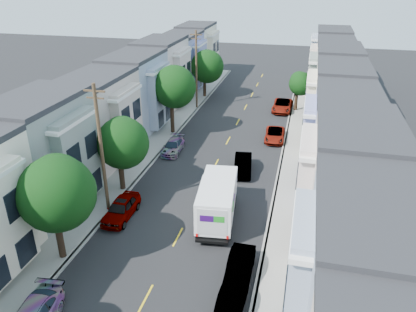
% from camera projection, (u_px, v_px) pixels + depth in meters
% --- Properties ---
extents(ground, '(160.00, 160.00, 0.00)m').
position_uv_depth(ground, '(178.00, 237.00, 28.52)').
color(ground, black).
rests_on(ground, ground).
extents(road_slab, '(12.00, 70.00, 0.02)m').
position_uv_depth(road_slab, '(222.00, 152.00, 41.70)').
color(road_slab, black).
rests_on(road_slab, ground).
extents(curb_left, '(0.30, 70.00, 0.15)m').
position_uv_depth(curb_left, '(167.00, 145.00, 43.00)').
color(curb_left, gray).
rests_on(curb_left, ground).
extents(curb_right, '(0.30, 70.00, 0.15)m').
position_uv_depth(curb_right, '(282.00, 157.00, 40.36)').
color(curb_right, gray).
rests_on(curb_right, ground).
extents(sidewalk_left, '(2.60, 70.00, 0.15)m').
position_uv_depth(sidewalk_left, '(155.00, 144.00, 43.28)').
color(sidewalk_left, gray).
rests_on(sidewalk_left, ground).
extents(sidewalk_right, '(2.60, 70.00, 0.15)m').
position_uv_depth(sidewalk_right, '(295.00, 158.00, 40.07)').
color(sidewalk_right, gray).
rests_on(sidewalk_right, ground).
extents(centerline, '(0.12, 70.00, 0.01)m').
position_uv_depth(centerline, '(222.00, 152.00, 41.71)').
color(centerline, gold).
rests_on(centerline, ground).
extents(townhouse_row_left, '(5.00, 70.00, 8.50)m').
position_uv_depth(townhouse_row_left, '(122.00, 141.00, 44.14)').
color(townhouse_row_left, '#8A90C6').
rests_on(townhouse_row_left, ground).
extents(townhouse_row_right, '(5.00, 70.00, 8.50)m').
position_uv_depth(townhouse_row_right, '(335.00, 163.00, 39.28)').
color(townhouse_row_right, '#8A90C6').
rests_on(townhouse_row_right, ground).
extents(tree_b, '(4.70, 4.70, 7.24)m').
position_uv_depth(tree_b, '(56.00, 194.00, 24.40)').
color(tree_b, black).
rests_on(tree_b, ground).
extents(tree_c, '(4.25, 4.25, 6.49)m').
position_uv_depth(tree_c, '(122.00, 143.00, 32.70)').
color(tree_c, black).
rests_on(tree_c, ground).
extents(tree_d, '(4.70, 4.70, 7.78)m').
position_uv_depth(tree_d, '(174.00, 87.00, 44.04)').
color(tree_d, black).
rests_on(tree_d, ground).
extents(tree_e, '(4.70, 4.70, 6.81)m').
position_uv_depth(tree_e, '(207.00, 67.00, 57.35)').
color(tree_e, black).
rests_on(tree_e, ground).
extents(tree_far_r, '(3.05, 3.05, 5.20)m').
position_uv_depth(tree_far_r, '(300.00, 84.00, 51.92)').
color(tree_far_r, black).
rests_on(tree_far_r, ground).
extents(utility_pole_near, '(1.60, 0.26, 10.00)m').
position_uv_depth(utility_pole_near, '(102.00, 150.00, 29.47)').
color(utility_pole_near, '#42301E').
rests_on(utility_pole_near, ground).
extents(utility_pole_far, '(1.60, 0.26, 10.00)m').
position_uv_depth(utility_pole_far, '(196.00, 70.00, 52.33)').
color(utility_pole_far, '#42301E').
rests_on(utility_pole_far, ground).
extents(fedex_truck, '(2.51, 6.53, 3.13)m').
position_uv_depth(fedex_truck, '(217.00, 200.00, 29.73)').
color(fedex_truck, white).
rests_on(fedex_truck, ground).
extents(lead_sedan, '(2.14, 4.57, 1.46)m').
position_uv_depth(lead_sedan, '(243.00, 165.00, 37.28)').
color(lead_sedan, black).
rests_on(lead_sedan, ground).
extents(parked_left_c, '(1.79, 4.60, 1.49)m').
position_uv_depth(parked_left_c, '(121.00, 209.00, 30.50)').
color(parked_left_c, '#A2A5A8').
rests_on(parked_left_c, ground).
extents(parked_left_d, '(1.95, 4.22, 1.24)m').
position_uv_depth(parked_left_d, '(173.00, 146.00, 41.38)').
color(parked_left_d, '#330310').
rests_on(parked_left_d, ground).
extents(parked_right_a, '(1.46, 3.92, 1.30)m').
position_uv_depth(parked_right_a, '(229.00, 308.00, 21.76)').
color(parked_right_a, '#4E4F50').
rests_on(parked_right_a, ground).
extents(parked_right_b, '(1.51, 4.18, 1.39)m').
position_uv_depth(parked_right_b, '(239.00, 268.00, 24.54)').
color(parked_right_b, white).
rests_on(parked_right_b, ground).
extents(parked_right_c, '(2.25, 4.57, 1.25)m').
position_uv_depth(parked_right_c, '(275.00, 135.00, 44.20)').
color(parked_right_c, black).
rests_on(parked_right_c, ground).
extents(parked_right_d, '(2.48, 5.23, 1.44)m').
position_uv_depth(parked_right_d, '(282.00, 106.00, 53.18)').
color(parked_right_d, '#091533').
rests_on(parked_right_d, ground).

